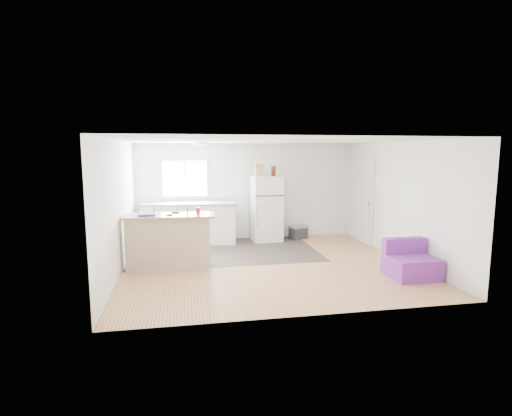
% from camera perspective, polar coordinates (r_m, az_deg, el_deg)
% --- Properties ---
extents(room, '(5.51, 5.01, 2.41)m').
position_cam_1_polar(room, '(7.64, 1.82, 0.56)').
color(room, '#986240').
rests_on(room, ground).
extents(vinyl_zone, '(4.05, 2.50, 0.00)m').
position_cam_1_polar(vinyl_zone, '(8.97, -4.50, -6.13)').
color(vinyl_zone, '#2F2923').
rests_on(vinyl_zone, floor).
extents(window, '(1.18, 0.06, 0.98)m').
position_cam_1_polar(window, '(9.91, -10.12, 4.19)').
color(window, white).
rests_on(window, back_wall).
extents(interior_door, '(0.11, 0.92, 2.10)m').
position_cam_1_polar(interior_door, '(10.02, 15.26, 1.01)').
color(interior_door, white).
rests_on(interior_door, right_wall).
extents(ceiling_fixture, '(0.30, 0.30, 0.07)m').
position_cam_1_polar(ceiling_fixture, '(8.61, -7.82, 9.07)').
color(ceiling_fixture, white).
rests_on(ceiling_fixture, ceiling).
extents(kitchen_cabinets, '(2.27, 0.86, 1.28)m').
position_cam_1_polar(kitchen_cabinets, '(9.71, -9.45, -2.09)').
color(kitchen_cabinets, white).
rests_on(kitchen_cabinets, floor).
extents(peninsula, '(1.71, 0.73, 1.03)m').
position_cam_1_polar(peninsula, '(7.72, -12.31, -4.65)').
color(peninsula, tan).
rests_on(peninsula, floor).
extents(refrigerator, '(0.74, 0.71, 1.60)m').
position_cam_1_polar(refrigerator, '(9.86, 1.47, -0.08)').
color(refrigerator, white).
rests_on(refrigerator, floor).
extents(cooler, '(0.51, 0.44, 0.33)m').
position_cam_1_polar(cooler, '(10.24, 6.07, -3.42)').
color(cooler, '#2F2F31').
rests_on(cooler, floor).
extents(purple_seat, '(0.79, 0.74, 0.65)m').
position_cam_1_polar(purple_seat, '(7.62, 21.15, -7.40)').
color(purple_seat, purple).
rests_on(purple_seat, floor).
extents(cleaner_jug, '(0.17, 0.15, 0.32)m').
position_cam_1_polar(cleaner_jug, '(7.64, -8.62, -7.64)').
color(cleaner_jug, white).
rests_on(cleaner_jug, floor).
extents(mop, '(0.26, 0.33, 1.20)m').
position_cam_1_polar(mop, '(7.64, -10.59, -6.98)').
color(mop, green).
rests_on(mop, floor).
extents(red_cup, '(0.09, 0.09, 0.12)m').
position_cam_1_polar(red_cup, '(7.64, -8.27, -0.35)').
color(red_cup, red).
rests_on(red_cup, peninsula).
extents(blue_tray, '(0.34, 0.28, 0.04)m').
position_cam_1_polar(blue_tray, '(7.58, -15.41, -0.95)').
color(blue_tray, '#1238AD').
rests_on(blue_tray, peninsula).
extents(tool_a, '(0.15, 0.08, 0.03)m').
position_cam_1_polar(tool_a, '(7.76, -11.39, -0.64)').
color(tool_a, black).
rests_on(tool_a, peninsula).
extents(tool_b, '(0.11, 0.07, 0.03)m').
position_cam_1_polar(tool_b, '(7.51, -12.28, -0.96)').
color(tool_b, black).
rests_on(tool_b, peninsula).
extents(cardboard_box, '(0.22, 0.14, 0.30)m').
position_cam_1_polar(cardboard_box, '(9.72, 0.42, 5.44)').
color(cardboard_box, tan).
rests_on(cardboard_box, refrigerator).
extents(bottle_left, '(0.08, 0.08, 0.25)m').
position_cam_1_polar(bottle_left, '(9.71, 2.61, 5.28)').
color(bottle_left, '#361109').
rests_on(bottle_left, refrigerator).
extents(bottle_right, '(0.09, 0.09, 0.25)m').
position_cam_1_polar(bottle_right, '(9.82, 2.39, 5.32)').
color(bottle_right, '#361109').
rests_on(bottle_right, refrigerator).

